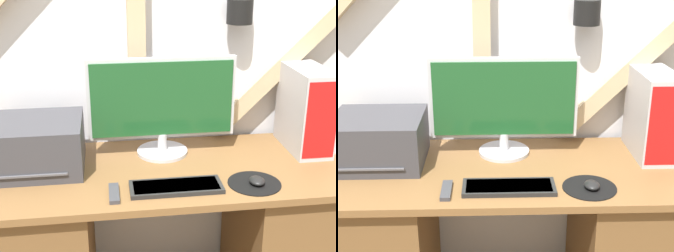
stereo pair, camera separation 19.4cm
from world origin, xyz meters
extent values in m
cube|color=silver|center=(0.00, 0.72, 1.35)|extent=(6.40, 0.05, 2.70)
cube|color=tan|center=(0.76, 0.66, 1.31)|extent=(0.99, 0.08, 0.99)
cylinder|color=black|center=(0.38, 0.64, 1.41)|extent=(0.12, 0.12, 0.11)
cube|color=brown|center=(0.00, 0.33, 0.78)|extent=(1.58, 0.67, 0.03)
cube|color=brown|center=(-0.56, 0.33, 0.38)|extent=(0.44, 0.62, 0.76)
cube|color=brown|center=(0.56, 0.33, 0.38)|extent=(0.44, 0.62, 0.76)
cylinder|color=#B7B7BC|center=(0.00, 0.50, 0.80)|extent=(0.23, 0.23, 0.02)
cylinder|color=#B7B7BC|center=(0.00, 0.50, 0.85)|extent=(0.04, 0.04, 0.08)
cube|color=#B7B7BC|center=(0.00, 0.51, 1.05)|extent=(0.66, 0.03, 0.37)
cube|color=#194C23|center=(0.00, 0.49, 1.05)|extent=(0.63, 0.01, 0.33)
cube|color=black|center=(0.01, 0.14, 0.80)|extent=(0.36, 0.13, 0.02)
cube|color=#424242|center=(0.01, 0.14, 0.80)|extent=(0.34, 0.11, 0.01)
cylinder|color=black|center=(0.33, 0.14, 0.79)|extent=(0.21, 0.21, 0.00)
ellipsoid|color=black|center=(0.33, 0.13, 0.81)|extent=(0.06, 0.08, 0.03)
cube|color=#B2B2B7|center=(0.67, 0.47, 0.98)|extent=(0.16, 0.34, 0.39)
cube|color=red|center=(0.67, 0.31, 0.98)|extent=(0.14, 0.01, 0.35)
cube|color=#38383D|center=(-0.55, 0.42, 0.90)|extent=(0.39, 0.35, 0.21)
cube|color=#515156|center=(-0.55, 0.31, 0.84)|extent=(0.28, 0.16, 0.01)
cube|color=#38383D|center=(-0.23, 0.13, 0.80)|extent=(0.04, 0.15, 0.02)
camera|label=1|loc=(-0.25, -1.47, 1.67)|focal=50.00mm
camera|label=2|loc=(-0.06, -1.49, 1.67)|focal=50.00mm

